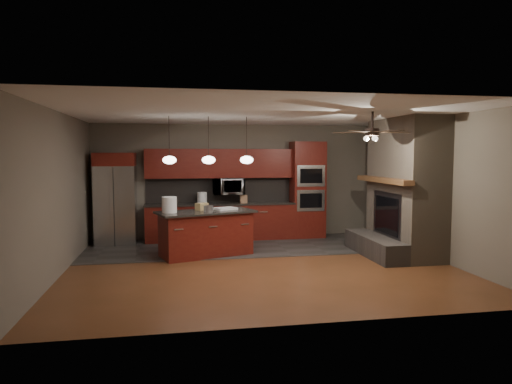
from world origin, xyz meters
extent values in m
plane|color=brown|center=(0.00, 0.00, 0.00)|extent=(7.00, 7.00, 0.00)
cube|color=white|center=(0.00, 0.00, 2.80)|extent=(7.00, 6.00, 0.02)
cube|color=#696054|center=(0.00, 3.00, 1.40)|extent=(7.00, 0.02, 2.80)
cube|color=#696054|center=(3.50, 0.00, 1.40)|extent=(0.02, 6.00, 2.80)
cube|color=#696054|center=(-3.50, 0.00, 1.40)|extent=(0.02, 6.00, 2.80)
cube|color=#34312F|center=(0.00, 1.80, 0.01)|extent=(7.00, 2.40, 0.01)
cube|color=#726451|center=(3.10, 0.40, 1.40)|extent=(0.80, 2.00, 2.80)
cube|color=#48413B|center=(2.45, 0.40, 0.20)|extent=(0.50, 2.00, 0.40)
cube|color=#2D2D30|center=(2.72, 0.40, 0.83)|extent=(0.05, 1.20, 0.95)
cube|color=black|center=(2.70, 0.40, 0.83)|extent=(0.02, 1.00, 0.75)
cube|color=brown|center=(2.60, 0.40, 1.55)|extent=(0.22, 2.10, 0.10)
cube|color=maroon|center=(-0.48, 2.70, 0.43)|extent=(3.55, 0.60, 0.86)
cube|color=black|center=(-0.48, 2.70, 0.88)|extent=(3.59, 0.64, 0.04)
cube|color=black|center=(-0.48, 2.98, 1.20)|extent=(3.55, 0.03, 0.60)
cube|color=maroon|center=(-0.48, 2.83, 1.85)|extent=(3.55, 0.35, 0.70)
cube|color=maroon|center=(1.70, 2.70, 1.19)|extent=(0.80, 0.60, 2.38)
cube|color=silver|center=(1.70, 2.40, 0.95)|extent=(0.70, 0.03, 0.52)
cube|color=black|center=(1.70, 2.38, 0.95)|extent=(0.55, 0.02, 0.35)
cube|color=silver|center=(1.70, 2.40, 1.55)|extent=(0.70, 0.03, 0.52)
cube|color=black|center=(1.70, 2.38, 1.55)|extent=(0.55, 0.02, 0.35)
imported|color=silver|center=(-0.27, 2.75, 1.30)|extent=(0.73, 0.41, 0.50)
cube|color=silver|center=(-2.89, 2.62, 0.90)|extent=(0.90, 0.72, 1.81)
cube|color=#2D2D30|center=(-2.89, 2.26, 0.90)|extent=(0.02, 0.02, 1.79)
cube|color=silver|center=(-2.99, 2.25, 0.96)|extent=(0.03, 0.03, 0.90)
cube|color=silver|center=(-2.79, 2.25, 0.96)|extent=(0.03, 0.03, 0.90)
cube|color=maroon|center=(-2.89, 2.62, 1.96)|extent=(0.90, 0.72, 0.30)
cube|color=maroon|center=(-0.94, 1.03, 0.44)|extent=(1.94, 1.24, 0.88)
cube|color=black|center=(-0.94, 1.03, 0.90)|extent=(2.12, 1.43, 0.04)
cylinder|color=white|center=(-1.67, 0.88, 1.08)|extent=(0.34, 0.34, 0.31)
cylinder|color=#B5B4BA|center=(-0.90, 0.87, 0.98)|extent=(0.19, 0.19, 0.12)
cube|color=silver|center=(-0.52, 1.19, 0.94)|extent=(0.52, 0.45, 0.04)
cube|color=tan|center=(-1.01, 1.18, 0.99)|extent=(0.28, 0.27, 0.15)
cylinder|color=white|center=(-0.91, 2.70, 1.03)|extent=(0.29, 0.29, 0.27)
cube|color=#A77A56|center=(0.08, 2.65, 0.99)|extent=(0.17, 0.13, 0.19)
cylinder|color=black|center=(-1.65, 0.70, 2.41)|extent=(0.01, 0.01, 0.78)
ellipsoid|color=white|center=(-1.65, 0.70, 1.96)|extent=(0.26, 0.26, 0.16)
cylinder|color=black|center=(-0.90, 0.70, 2.41)|extent=(0.01, 0.01, 0.78)
ellipsoid|color=white|center=(-0.90, 0.70, 1.96)|extent=(0.26, 0.26, 0.16)
cylinder|color=black|center=(-0.15, 0.70, 2.41)|extent=(0.01, 0.01, 0.78)
ellipsoid|color=white|center=(-0.15, 0.70, 1.96)|extent=(0.26, 0.26, 0.16)
cylinder|color=black|center=(1.80, -0.80, 2.65)|extent=(0.04, 0.04, 0.30)
cylinder|color=black|center=(1.80, -0.80, 2.45)|extent=(0.24, 0.24, 0.12)
cube|color=#311F13|center=(2.18, -0.80, 2.45)|extent=(0.60, 0.12, 0.01)
cube|color=#311F13|center=(1.92, -0.44, 2.45)|extent=(0.30, 0.61, 0.01)
cube|color=#311F13|center=(1.49, -0.58, 2.45)|extent=(0.56, 0.45, 0.01)
cube|color=#311F13|center=(1.49, -1.02, 2.45)|extent=(0.56, 0.45, 0.01)
cube|color=#311F13|center=(1.92, -1.16, 2.45)|extent=(0.30, 0.61, 0.01)
camera|label=1|loc=(-1.57, -8.21, 2.06)|focal=32.00mm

